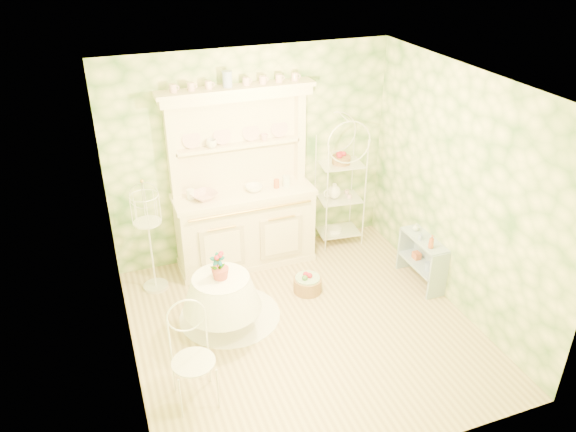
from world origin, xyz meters
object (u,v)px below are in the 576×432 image
object	(u,v)px
round_table	(223,309)
birdcage_stand	(150,241)
kitchen_dresser	(243,182)
bakers_rack	(340,184)
floor_basket	(307,284)
cafe_chair	(194,364)
side_shelf	(422,260)

from	to	relation	value
round_table	birdcage_stand	distance (m)	1.29
kitchen_dresser	bakers_rack	bearing A→B (deg)	3.56
bakers_rack	floor_basket	size ratio (longest dim) A/B	5.88
kitchen_dresser	floor_basket	xyz separation A→B (m)	(0.50, -0.89, -1.05)
round_table	cafe_chair	world-z (taller)	cafe_chair
round_table	cafe_chair	xyz separation A→B (m)	(-0.48, -0.84, 0.11)
kitchen_dresser	side_shelf	world-z (taller)	kitchen_dresser
kitchen_dresser	round_table	world-z (taller)	kitchen_dresser
cafe_chair	floor_basket	world-z (taller)	cafe_chair
kitchen_dresser	cafe_chair	bearing A→B (deg)	-117.90
bakers_rack	floor_basket	world-z (taller)	bakers_rack
side_shelf	floor_basket	xyz separation A→B (m)	(-1.38, 0.30, -0.22)
birdcage_stand	kitchen_dresser	bearing A→B (deg)	8.36
bakers_rack	birdcage_stand	world-z (taller)	bakers_rack
side_shelf	cafe_chair	distance (m)	3.14
birdcage_stand	floor_basket	world-z (taller)	birdcage_stand
side_shelf	floor_basket	size ratio (longest dim) A/B	2.51
kitchen_dresser	birdcage_stand	bearing A→B (deg)	-171.64
side_shelf	bakers_rack	bearing A→B (deg)	108.04
round_table	birdcage_stand	world-z (taller)	birdcage_stand
bakers_rack	birdcage_stand	distance (m)	2.58
round_table	floor_basket	world-z (taller)	round_table
bakers_rack	cafe_chair	bearing A→B (deg)	-131.82
side_shelf	cafe_chair	size ratio (longest dim) A/B	0.85
side_shelf	floor_basket	world-z (taller)	side_shelf
side_shelf	cafe_chair	xyz separation A→B (m)	(-3.00, -0.93, 0.12)
cafe_chair	birdcage_stand	bearing A→B (deg)	94.60
side_shelf	birdcage_stand	bearing A→B (deg)	157.39
cafe_chair	floor_basket	distance (m)	2.06
floor_basket	birdcage_stand	bearing A→B (deg)	157.27
birdcage_stand	bakers_rack	bearing A→B (deg)	5.83
bakers_rack	side_shelf	xyz separation A→B (m)	(0.53, -1.27, -0.54)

